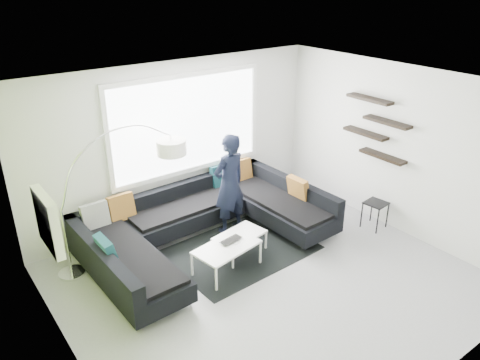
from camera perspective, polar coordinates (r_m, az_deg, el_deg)
name	(u,v)px	position (r m, az deg, el deg)	size (l,w,h in m)	color
ground	(268,280)	(6.97, 3.42, -12.04)	(5.50, 5.50, 0.00)	gray
room_shell	(263,160)	(6.24, 2.88, 2.50)	(5.54, 5.04, 2.82)	silver
sectional_sofa	(209,227)	(7.54, -3.83, -5.68)	(3.88, 2.47, 0.82)	black
rug	(240,250)	(7.60, 0.04, -8.51)	(2.22, 1.62, 0.01)	black
coffee_table	(234,250)	(7.23, -0.77, -8.52)	(1.26, 0.73, 0.41)	white
arc_lamp	(61,211)	(6.96, -20.97, -3.58)	(1.98, 0.68, 2.11)	white
side_table	(374,215)	(8.45, 16.07, -4.11)	(0.35, 0.35, 0.48)	black
person	(229,184)	(7.76, -1.31, -0.51)	(0.68, 0.48, 1.74)	black
laptop	(233,242)	(7.02, -0.82, -7.52)	(0.39, 0.28, 0.03)	black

